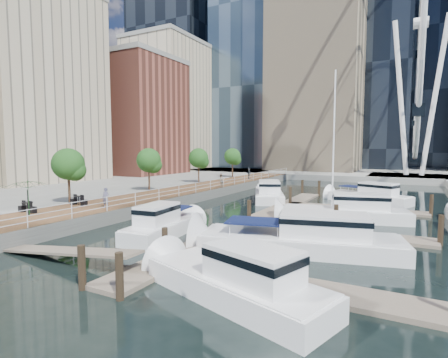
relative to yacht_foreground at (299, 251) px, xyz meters
name	(u,v)px	position (x,y,z in m)	size (l,w,h in m)	color
ground	(145,246)	(-8.14, -3.10, 0.00)	(520.00, 520.00, 0.00)	black
boardwalk	(173,196)	(-17.14, 11.90, 0.50)	(6.00, 60.00, 1.00)	brown
seawall	(197,198)	(-14.14, 11.90, 0.50)	(0.25, 60.00, 1.00)	#595954
land_inland	(20,184)	(-44.14, 11.90, 0.50)	(48.00, 90.00, 1.00)	gray
land_far	(362,164)	(-8.14, 98.90, 0.50)	(200.00, 114.00, 1.00)	gray
pier	(414,178)	(5.86, 48.90, 0.50)	(14.00, 12.00, 1.00)	gray
railing	(196,188)	(-14.24, 11.90, 1.52)	(0.10, 60.00, 1.05)	white
floating_docks	(324,219)	(-0.17, 6.88, 0.49)	(16.00, 34.00, 2.60)	#6D6051
midrise_condos	(94,101)	(-41.70, 23.72, 13.42)	(19.00, 67.00, 28.00)	#BCAD8E
ferris_wheel	(421,23)	(5.86, 48.90, 25.92)	(5.80, 45.60, 47.80)	white
street_trees	(149,160)	(-19.54, 10.90, 4.29)	(2.60, 42.60, 4.60)	#3F2B1C
cafe_tables	(2,212)	(-18.54, -5.10, 1.37)	(2.50, 13.70, 0.74)	black
yacht_foreground	(299,251)	(0.00, 0.00, 0.00)	(3.15, 11.75, 2.15)	white
pedestrian_near	(106,198)	(-15.49, 0.98, 1.78)	(0.57, 0.37, 1.56)	#565572
pedestrian_mid	(221,180)	(-14.64, 18.02, 1.78)	(0.76, 0.59, 1.57)	gray
pedestrian_far	(249,173)	(-15.96, 29.29, 1.86)	(1.01, 0.42, 1.73)	#363C44
moored_yachts	(336,220)	(0.22, 9.45, 0.00)	(22.90, 32.41, 11.50)	white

